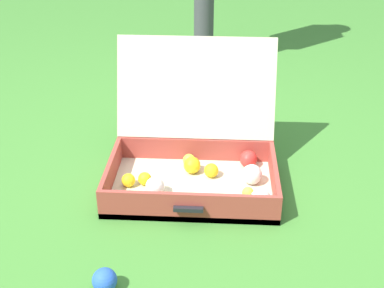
{
  "coord_description": "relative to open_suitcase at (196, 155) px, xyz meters",
  "views": [
    {
      "loc": [
        0.18,
        -1.72,
        1.2
      ],
      "look_at": [
        0.08,
        0.06,
        0.21
      ],
      "focal_mm": 48.89,
      "sensor_mm": 36.0,
      "label": 1
    }
  ],
  "objects": [
    {
      "name": "open_suitcase",
      "position": [
        0.0,
        0.0,
        0.0
      ],
      "size": [
        0.68,
        0.62,
        0.53
      ],
      "color": "beige",
      "rests_on": "ground"
    },
    {
      "name": "ground_plane",
      "position": [
        -0.09,
        -0.14,
        -0.12
      ],
      "size": [
        16.0,
        16.0,
        0.0
      ],
      "primitive_type": "plane",
      "color": "#3D7A2D"
    },
    {
      "name": "stray_ball_on_grass",
      "position": [
        -0.25,
        -0.66,
        -0.08
      ],
      "size": [
        0.08,
        0.08,
        0.08
      ],
      "primitive_type": "sphere",
      "color": "blue",
      "rests_on": "ground"
    }
  ]
}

